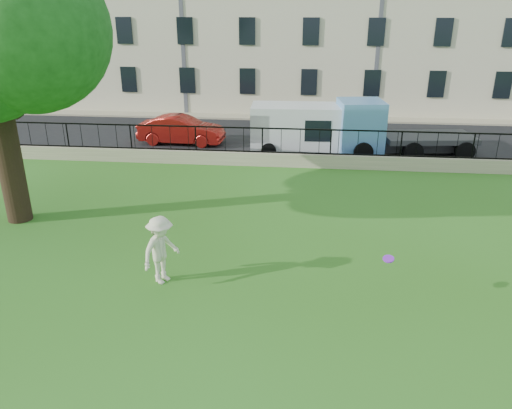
# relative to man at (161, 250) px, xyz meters

# --- Properties ---
(ground) EXTENTS (120.00, 120.00, 0.00)m
(ground) POSITION_rel_man_xyz_m (1.64, -1.68, -0.92)
(ground) COLOR #316417
(ground) RESTS_ON ground
(retaining_wall) EXTENTS (50.00, 0.40, 0.60)m
(retaining_wall) POSITION_rel_man_xyz_m (1.64, 10.32, -0.62)
(retaining_wall) COLOR gray
(retaining_wall) RESTS_ON ground
(iron_railing) EXTENTS (50.00, 0.05, 1.13)m
(iron_railing) POSITION_rel_man_xyz_m (1.64, 10.32, 0.24)
(iron_railing) COLOR black
(iron_railing) RESTS_ON retaining_wall
(street) EXTENTS (60.00, 9.00, 0.01)m
(street) POSITION_rel_man_xyz_m (1.64, 15.02, -0.91)
(street) COLOR black
(street) RESTS_ON ground
(sidewalk) EXTENTS (60.00, 1.40, 0.12)m
(sidewalk) POSITION_rel_man_xyz_m (1.64, 20.22, -0.86)
(sidewalk) COLOR gray
(sidewalk) RESTS_ON ground
(building_row) EXTENTS (56.40, 10.40, 13.80)m
(building_row) POSITION_rel_man_xyz_m (1.64, 25.89, 6.00)
(building_row) COLOR beige
(building_row) RESTS_ON ground
(man) EXTENTS (1.17, 1.36, 1.83)m
(man) POSITION_rel_man_xyz_m (0.00, 0.00, 0.00)
(man) COLOR beige
(man) RESTS_ON ground
(frisbee) EXTENTS (0.33, 0.32, 0.12)m
(frisbee) POSITION_rel_man_xyz_m (5.64, -0.33, 0.24)
(frisbee) COLOR purple
(red_sedan) EXTENTS (4.45, 1.78, 1.44)m
(red_sedan) POSITION_rel_man_xyz_m (-2.86, 13.62, -0.20)
(red_sedan) COLOR #A31914
(red_sedan) RESTS_ON street
(white_van) EXTENTS (5.53, 2.33, 2.29)m
(white_van) POSITION_rel_man_xyz_m (3.64, 12.72, 0.23)
(white_van) COLOR silver
(white_van) RESTS_ON street
(blue_truck) EXTENTS (6.44, 2.97, 2.60)m
(blue_truck) POSITION_rel_man_xyz_m (8.14, 12.72, 0.39)
(blue_truck) COLOR #578ECC
(blue_truck) RESTS_ON street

